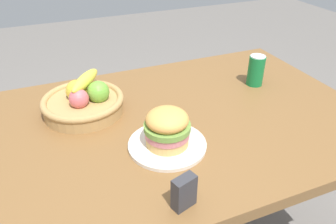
# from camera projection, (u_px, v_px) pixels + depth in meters

# --- Properties ---
(dining_table) EXTENTS (1.40, 0.90, 0.75)m
(dining_table) POSITION_uv_depth(u_px,v_px,m) (171.00, 142.00, 1.20)
(dining_table) COLOR brown
(dining_table) RESTS_ON ground_plane
(plate) EXTENTS (0.24, 0.24, 0.01)m
(plate) POSITION_uv_depth(u_px,v_px,m) (167.00, 145.00, 1.01)
(plate) COLOR silver
(plate) RESTS_ON dining_table
(sandwich) EXTENTS (0.14, 0.14, 0.12)m
(sandwich) POSITION_uv_depth(u_px,v_px,m) (167.00, 127.00, 0.98)
(sandwich) COLOR #DBAD60
(sandwich) RESTS_ON plate
(soda_can) EXTENTS (0.07, 0.07, 0.13)m
(soda_can) POSITION_uv_depth(u_px,v_px,m) (256.00, 70.00, 1.34)
(soda_can) COLOR #147238
(soda_can) RESTS_ON dining_table
(fruit_basket) EXTENTS (0.29, 0.29, 0.14)m
(fruit_basket) POSITION_uv_depth(u_px,v_px,m) (84.00, 101.00, 1.16)
(fruit_basket) COLOR tan
(fruit_basket) RESTS_ON dining_table
(napkin_holder) EXTENTS (0.07, 0.05, 0.09)m
(napkin_holder) POSITION_uv_depth(u_px,v_px,m) (184.00, 192.00, 0.79)
(napkin_holder) COLOR #333338
(napkin_holder) RESTS_ON dining_table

